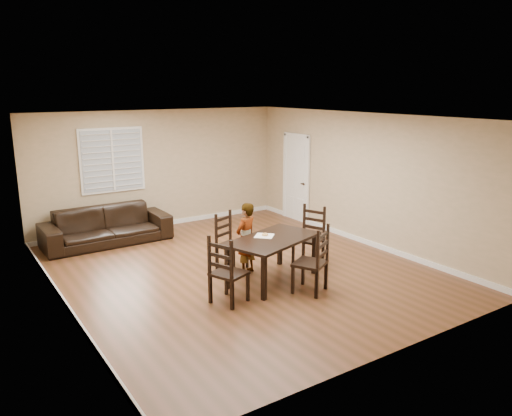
# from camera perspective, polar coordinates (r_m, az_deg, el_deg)

# --- Properties ---
(ground) EXTENTS (7.00, 7.00, 0.00)m
(ground) POSITION_cam_1_polar(r_m,az_deg,el_deg) (9.03, -1.88, -7.04)
(ground) COLOR brown
(ground) RESTS_ON ground
(room) EXTENTS (6.04, 7.04, 2.72)m
(room) POSITION_cam_1_polar(r_m,az_deg,el_deg) (8.73, -2.39, 4.52)
(room) COLOR tan
(room) RESTS_ON ground
(dining_table) EXTENTS (1.81, 1.36, 0.75)m
(dining_table) POSITION_cam_1_polar(r_m,az_deg,el_deg) (8.32, 1.94, -4.01)
(dining_table) COLOR black
(dining_table) RESTS_ON ground
(chair_near) EXTENTS (0.59, 0.57, 1.03)m
(chair_near) POSITION_cam_1_polar(r_m,az_deg,el_deg) (9.00, -3.38, -3.98)
(chair_near) COLOR black
(chair_near) RESTS_ON ground
(chair_far) EXTENTS (0.65, 0.64, 1.10)m
(chair_far) POSITION_cam_1_polar(r_m,az_deg,el_deg) (7.94, 7.08, -6.27)
(chair_far) COLOR black
(chair_far) RESTS_ON ground
(chair_left) EXTENTS (0.59, 0.61, 1.07)m
(chair_left) POSITION_cam_1_polar(r_m,az_deg,el_deg) (7.48, -3.72, -7.58)
(chair_left) COLOR black
(chair_left) RESTS_ON ground
(chair_right) EXTENTS (0.60, 0.62, 1.07)m
(chair_right) POSITION_cam_1_polar(r_m,az_deg,el_deg) (9.36, 6.40, -3.24)
(chair_right) COLOR black
(chair_right) RESTS_ON ground
(child) EXTENTS (0.54, 0.44, 1.26)m
(child) POSITION_cam_1_polar(r_m,az_deg,el_deg) (8.68, -1.16, -3.50)
(child) COLOR gray
(child) RESTS_ON ground
(napkin) EXTENTS (0.42, 0.42, 0.00)m
(napkin) POSITION_cam_1_polar(r_m,az_deg,el_deg) (8.40, 0.95, -3.19)
(napkin) COLOR beige
(napkin) RESTS_ON dining_table
(donut) EXTENTS (0.11, 0.11, 0.04)m
(donut) POSITION_cam_1_polar(r_m,az_deg,el_deg) (8.41, 1.03, -3.01)
(donut) COLOR gold
(donut) RESTS_ON napkin
(sofa) EXTENTS (2.59, 1.04, 0.75)m
(sofa) POSITION_cam_1_polar(r_m,az_deg,el_deg) (10.84, -16.71, -1.99)
(sofa) COLOR black
(sofa) RESTS_ON ground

